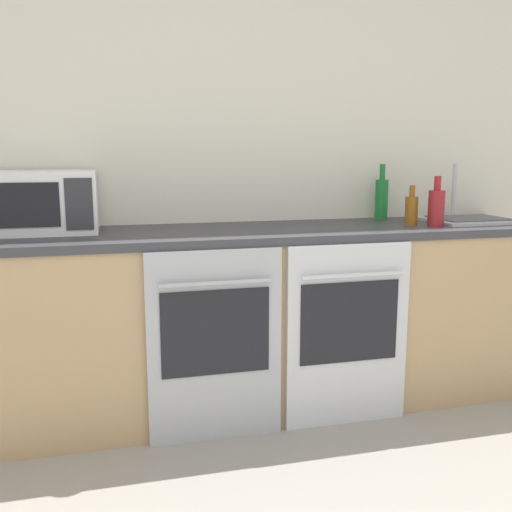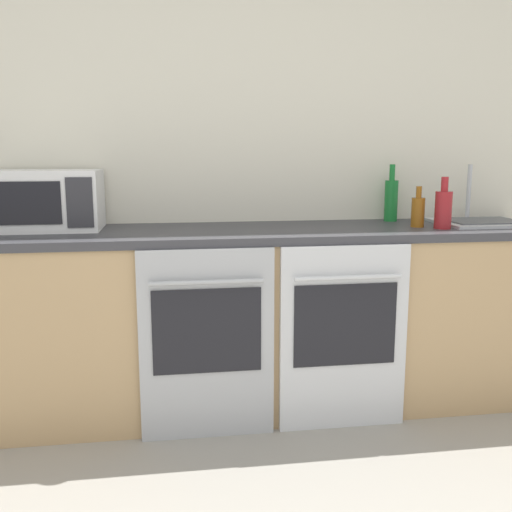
{
  "view_description": "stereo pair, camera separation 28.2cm",
  "coord_description": "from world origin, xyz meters",
  "px_view_note": "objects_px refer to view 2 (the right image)",
  "views": [
    {
      "loc": [
        -0.64,
        -0.59,
        1.27
      ],
      "look_at": [
        0.05,
        2.1,
        0.77
      ],
      "focal_mm": 40.0,
      "sensor_mm": 36.0,
      "label": 1
    },
    {
      "loc": [
        -0.36,
        -0.65,
        1.27
      ],
      "look_at": [
        0.05,
        2.1,
        0.77
      ],
      "focal_mm": 40.0,
      "sensor_mm": 36.0,
      "label": 2
    }
  ],
  "objects_px": {
    "oven_right": "(344,337)",
    "bottle_green": "(391,199)",
    "sink": "(482,221)",
    "bottle_red": "(443,208)",
    "bottle_amber": "(418,211)",
    "microwave": "(44,200)",
    "oven_left": "(207,344)"
  },
  "relations": [
    {
      "from": "bottle_green",
      "to": "sink",
      "type": "bearing_deg",
      "value": -24.01
    },
    {
      "from": "bottle_red",
      "to": "oven_right",
      "type": "bearing_deg",
      "value": -160.45
    },
    {
      "from": "bottle_green",
      "to": "microwave",
      "type": "bearing_deg",
      "value": -176.9
    },
    {
      "from": "bottle_green",
      "to": "bottle_red",
      "type": "distance_m",
      "value": 0.37
    },
    {
      "from": "oven_right",
      "to": "sink",
      "type": "bearing_deg",
      "value": 22.29
    },
    {
      "from": "bottle_amber",
      "to": "bottle_red",
      "type": "relative_size",
      "value": 0.81
    },
    {
      "from": "bottle_green",
      "to": "sink",
      "type": "relative_size",
      "value": 0.65
    },
    {
      "from": "oven_right",
      "to": "bottle_amber",
      "type": "bearing_deg",
      "value": 30.95
    },
    {
      "from": "bottle_amber",
      "to": "bottle_green",
      "type": "bearing_deg",
      "value": 97.94
    },
    {
      "from": "oven_left",
      "to": "sink",
      "type": "xyz_separation_m",
      "value": [
        1.47,
        0.35,
        0.48
      ]
    },
    {
      "from": "bottle_amber",
      "to": "bottle_red",
      "type": "height_order",
      "value": "bottle_red"
    },
    {
      "from": "bottle_green",
      "to": "bottle_red",
      "type": "bearing_deg",
      "value": -68.78
    },
    {
      "from": "oven_left",
      "to": "bottle_red",
      "type": "height_order",
      "value": "bottle_red"
    },
    {
      "from": "oven_right",
      "to": "bottle_red",
      "type": "height_order",
      "value": "bottle_red"
    },
    {
      "from": "bottle_red",
      "to": "sink",
      "type": "distance_m",
      "value": 0.34
    },
    {
      "from": "microwave",
      "to": "bottle_amber",
      "type": "height_order",
      "value": "microwave"
    },
    {
      "from": "bottle_green",
      "to": "sink",
      "type": "distance_m",
      "value": 0.48
    },
    {
      "from": "oven_right",
      "to": "bottle_red",
      "type": "bearing_deg",
      "value": 19.55
    },
    {
      "from": "oven_left",
      "to": "oven_right",
      "type": "distance_m",
      "value": 0.63
    },
    {
      "from": "bottle_green",
      "to": "bottle_amber",
      "type": "bearing_deg",
      "value": -82.06
    },
    {
      "from": "microwave",
      "to": "oven_right",
      "type": "bearing_deg",
      "value": -17.7
    },
    {
      "from": "microwave",
      "to": "oven_left",
      "type": "bearing_deg",
      "value": -30.41
    },
    {
      "from": "oven_right",
      "to": "bottle_green",
      "type": "height_order",
      "value": "bottle_green"
    },
    {
      "from": "bottle_amber",
      "to": "sink",
      "type": "height_order",
      "value": "sink"
    },
    {
      "from": "microwave",
      "to": "bottle_red",
      "type": "relative_size",
      "value": 2.13
    },
    {
      "from": "sink",
      "to": "bottle_amber",
      "type": "bearing_deg",
      "value": -169.16
    },
    {
      "from": "oven_right",
      "to": "microwave",
      "type": "relative_size",
      "value": 1.61
    },
    {
      "from": "oven_left",
      "to": "bottle_amber",
      "type": "xyz_separation_m",
      "value": [
        1.08,
        0.27,
        0.55
      ]
    },
    {
      "from": "oven_left",
      "to": "bottle_green",
      "type": "xyz_separation_m",
      "value": [
        1.04,
        0.54,
        0.59
      ]
    },
    {
      "from": "microwave",
      "to": "sink",
      "type": "bearing_deg",
      "value": -2.42
    },
    {
      "from": "oven_right",
      "to": "bottle_green",
      "type": "xyz_separation_m",
      "value": [
        0.42,
        0.54,
        0.59
      ]
    },
    {
      "from": "oven_right",
      "to": "bottle_green",
      "type": "bearing_deg",
      "value": 52.32
    }
  ]
}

